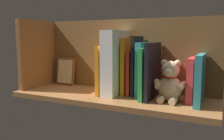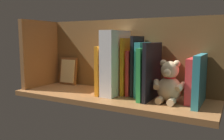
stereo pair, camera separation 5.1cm
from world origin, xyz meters
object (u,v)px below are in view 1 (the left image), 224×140
book_0 (200,79)px  picture_frame_leaning (66,71)px  teddy_bear (170,83)px  dictionary_thick_white (115,63)px

book_0 → picture_frame_leaning: (67.82, -7.76, -2.13)cm
teddy_bear → dictionary_thick_white: 25.57cm
teddy_bear → dictionary_thick_white: size_ratio=0.59×
book_0 → dictionary_thick_white: 35.53cm
book_0 → teddy_bear: size_ratio=1.19×
book_0 → dictionary_thick_white: (35.23, -0.41, 4.57)cm
teddy_bear → picture_frame_leaning: size_ratio=1.12×
dictionary_thick_white → picture_frame_leaning: dictionary_thick_white is taller
dictionary_thick_white → picture_frame_leaning: (32.59, -7.34, -6.70)cm
dictionary_thick_white → picture_frame_leaning: size_ratio=1.91×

